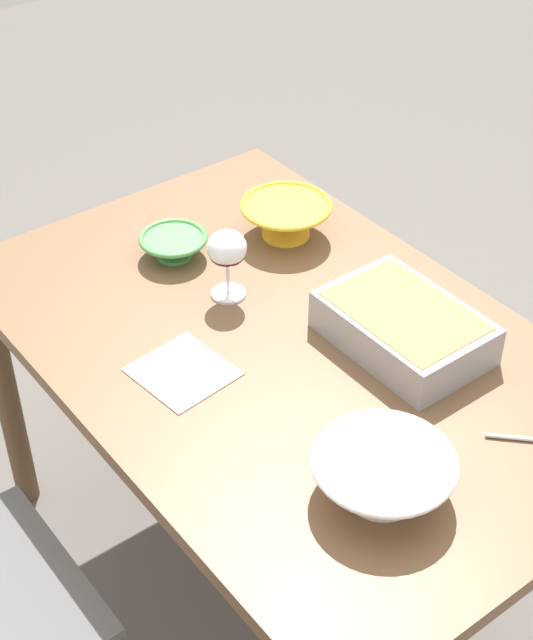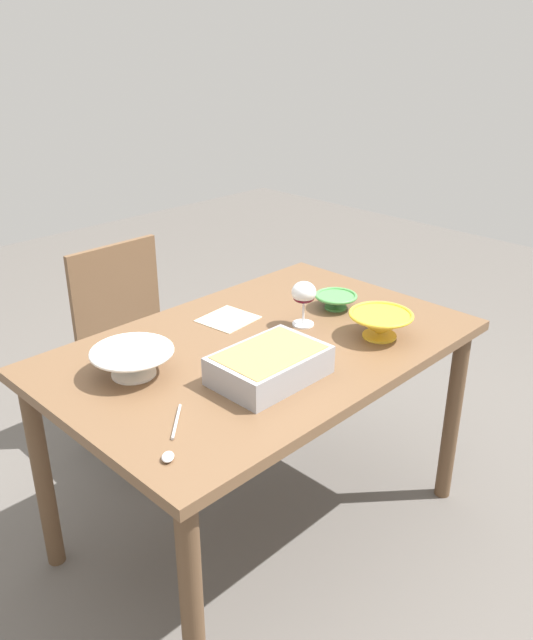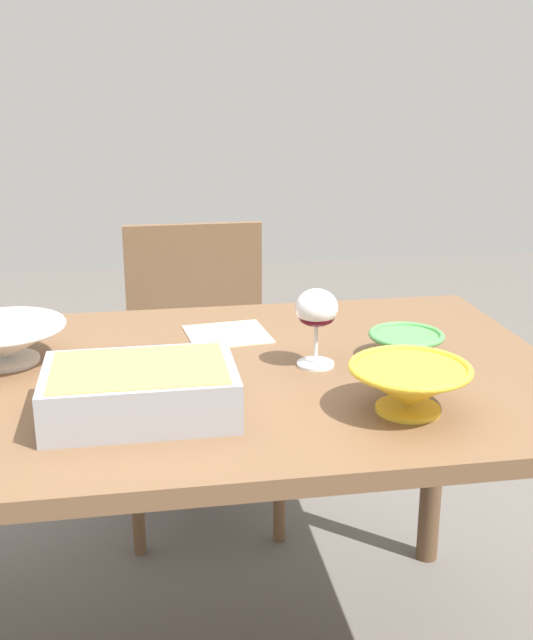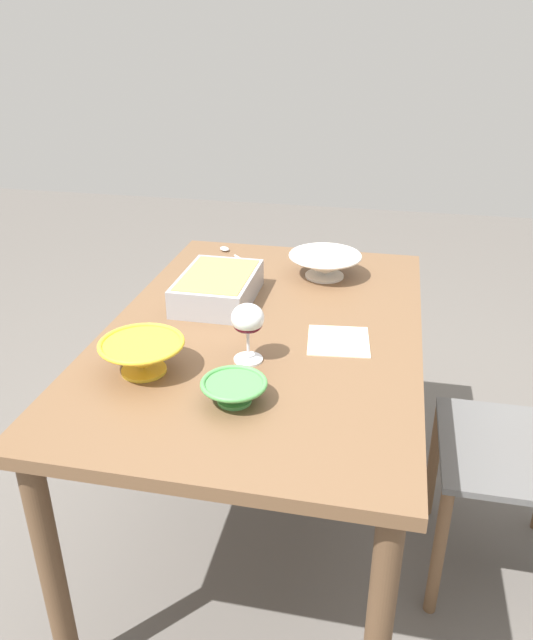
% 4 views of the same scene
% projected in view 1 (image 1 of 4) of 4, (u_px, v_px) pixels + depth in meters
% --- Properties ---
extents(ground_plane, '(8.00, 8.00, 0.00)m').
position_uv_depth(ground_plane, '(283.00, 575.00, 2.45)').
color(ground_plane, '#5B5651').
extents(dining_table, '(1.38, 0.89, 0.76)m').
position_uv_depth(dining_table, '(286.00, 376.00, 2.04)').
color(dining_table, brown).
rests_on(dining_table, ground_plane).
extents(wine_glass, '(0.08, 0.08, 0.16)m').
position_uv_depth(wine_glass, '(227.00, 252.00, 2.04)').
color(wine_glass, white).
rests_on(wine_glass, dining_table).
extents(casserole_dish, '(0.33, 0.22, 0.09)m').
position_uv_depth(casserole_dish, '(404.00, 326.00, 1.95)').
color(casserole_dish, '#99999E').
rests_on(casserole_dish, dining_table).
extents(mixing_bowl, '(0.16, 0.16, 0.06)m').
position_uv_depth(mixing_bowl, '(173.00, 244.00, 2.20)').
color(mixing_bowl, '#4C994C').
rests_on(mixing_bowl, dining_table).
extents(small_bowl, '(0.21, 0.21, 0.09)m').
position_uv_depth(small_bowl, '(286.00, 217.00, 2.26)').
color(small_bowl, yellow).
rests_on(small_bowl, dining_table).
extents(serving_bowl, '(0.25, 0.25, 0.08)m').
position_uv_depth(serving_bowl, '(383.00, 474.00, 1.64)').
color(serving_bowl, white).
rests_on(serving_bowl, dining_table).
extents(napkin, '(0.19, 0.19, 0.00)m').
position_uv_depth(napkin, '(183.00, 372.00, 1.91)').
color(napkin, beige).
rests_on(napkin, dining_table).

